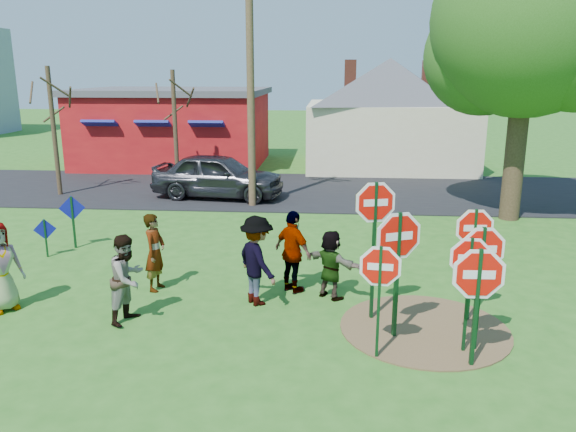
# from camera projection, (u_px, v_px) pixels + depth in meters

# --- Properties ---
(ground) EXTENTS (120.00, 120.00, 0.00)m
(ground) POSITION_uv_depth(u_px,v_px,m) (204.00, 301.00, 12.01)
(ground) COLOR #2A631C
(ground) RESTS_ON ground
(road) EXTENTS (120.00, 7.50, 0.04)m
(road) POSITION_uv_depth(u_px,v_px,m) (266.00, 190.00, 23.10)
(road) COLOR black
(road) RESTS_ON ground
(dirt_patch) EXTENTS (3.20, 3.20, 0.03)m
(dirt_patch) POSITION_uv_depth(u_px,v_px,m) (424.00, 328.00, 10.70)
(dirt_patch) COLOR brown
(dirt_patch) RESTS_ON ground
(red_building) EXTENTS (9.40, 7.69, 3.90)m
(red_building) POSITION_uv_depth(u_px,v_px,m) (175.00, 126.00, 29.29)
(red_building) COLOR maroon
(red_building) RESTS_ON ground
(cream_house) EXTENTS (9.40, 9.40, 6.50)m
(cream_house) POSITION_uv_depth(u_px,v_px,m) (389.00, 109.00, 28.23)
(cream_house) COLOR beige
(cream_house) RESTS_ON ground
(stop_sign_a) EXTENTS (0.95, 0.11, 2.13)m
(stop_sign_a) POSITION_uv_depth(u_px,v_px,m) (380.00, 277.00, 9.28)
(stop_sign_a) COLOR #0F3A1A
(stop_sign_a) RESTS_ON ground
(stop_sign_b) EXTENTS (1.05, 0.29, 2.91)m
(stop_sign_b) POSITION_uv_depth(u_px,v_px,m) (375.00, 216.00, 10.63)
(stop_sign_b) COLOR #0F3A1A
(stop_sign_b) RESTS_ON ground
(stop_sign_c) EXTENTS (0.96, 0.07, 2.22)m
(stop_sign_c) POSITION_uv_depth(u_px,v_px,m) (470.00, 269.00, 9.46)
(stop_sign_c) COLOR #0F3A1A
(stop_sign_c) RESTS_ON ground
(stop_sign_d) EXTENTS (0.99, 0.10, 2.40)m
(stop_sign_d) POSITION_uv_depth(u_px,v_px,m) (474.00, 237.00, 10.65)
(stop_sign_d) COLOR #0F3A1A
(stop_sign_d) RESTS_ON ground
(stop_sign_e) EXTENTS (1.16, 0.08, 2.21)m
(stop_sign_e) POSITION_uv_depth(u_px,v_px,m) (478.00, 283.00, 9.00)
(stop_sign_e) COLOR #0F3A1A
(stop_sign_e) RESTS_ON ground
(stop_sign_f) EXTENTS (1.04, 0.14, 2.39)m
(stop_sign_f) POSITION_uv_depth(u_px,v_px,m) (482.00, 259.00, 9.48)
(stop_sign_f) COLOR #0F3A1A
(stop_sign_f) RESTS_ON ground
(stop_sign_g) EXTENTS (1.11, 0.46, 2.54)m
(stop_sign_g) POSITION_uv_depth(u_px,v_px,m) (398.00, 247.00, 9.96)
(stop_sign_g) COLOR #0F3A1A
(stop_sign_g) RESTS_ON ground
(blue_diamond_c) EXTENTS (0.53, 0.23, 1.04)m
(blue_diamond_c) POSITION_uv_depth(u_px,v_px,m) (45.00, 234.00, 14.71)
(blue_diamond_c) COLOR #0F3A1A
(blue_diamond_c) RESTS_ON ground
(blue_diamond_d) EXTENTS (0.68, 0.20, 1.49)m
(blue_diamond_d) POSITION_uv_depth(u_px,v_px,m) (73.00, 216.00, 15.40)
(blue_diamond_d) COLOR #0F3A1A
(blue_diamond_d) RESTS_ON ground
(person_b) EXTENTS (0.50, 0.69, 1.76)m
(person_b) POSITION_uv_depth(u_px,v_px,m) (155.00, 252.00, 12.44)
(person_b) COLOR #2B7F70
(person_b) RESTS_ON ground
(person_c) EXTENTS (0.90, 1.02, 1.76)m
(person_c) POSITION_uv_depth(u_px,v_px,m) (128.00, 278.00, 10.85)
(person_c) COLOR brown
(person_c) RESTS_ON ground
(person_d) EXTENTS (1.30, 1.41, 1.90)m
(person_d) POSITION_uv_depth(u_px,v_px,m) (257.00, 261.00, 11.67)
(person_d) COLOR #333338
(person_d) RESTS_ON ground
(person_e) EXTENTS (1.10, 1.08, 1.85)m
(person_e) POSITION_uv_depth(u_px,v_px,m) (293.00, 252.00, 12.29)
(person_e) COLOR #532E62
(person_e) RESTS_ON ground
(person_f) EXTENTS (1.37, 1.24, 1.52)m
(person_f) POSITION_uv_depth(u_px,v_px,m) (331.00, 264.00, 12.01)
(person_f) COLOR #245A3C
(person_f) RESTS_ON ground
(suv) EXTENTS (5.21, 2.61, 1.70)m
(suv) POSITION_uv_depth(u_px,v_px,m) (218.00, 176.00, 21.48)
(suv) COLOR #292A2F
(suv) RESTS_ON road
(utility_pole) EXTENTS (1.99, 0.82, 8.50)m
(utility_pole) POSITION_uv_depth(u_px,v_px,m) (250.00, 80.00, 19.33)
(utility_pole) COLOR #4C3823
(utility_pole) RESTS_ON ground
(leafy_tree) EXTENTS (6.51, 5.94, 9.25)m
(leafy_tree) POSITION_uv_depth(u_px,v_px,m) (533.00, 31.00, 17.19)
(leafy_tree) COLOR #382819
(leafy_tree) RESTS_ON ground
(bare_tree_west) EXTENTS (1.80, 1.80, 4.97)m
(bare_tree_west) POSITION_uv_depth(u_px,v_px,m) (52.00, 113.00, 21.44)
(bare_tree_west) COLOR #382819
(bare_tree_west) RESTS_ON ground
(bare_tree_east) EXTENTS (1.80, 1.80, 4.83)m
(bare_tree_east) POSITION_uv_depth(u_px,v_px,m) (174.00, 112.00, 23.24)
(bare_tree_east) COLOR #382819
(bare_tree_east) RESTS_ON ground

